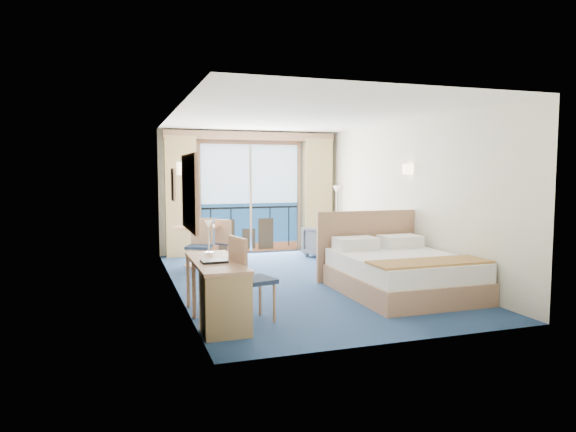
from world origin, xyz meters
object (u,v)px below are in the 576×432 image
object	(u,v)px
bed	(399,271)
table_chair_b	(200,242)
armchair	(324,241)
table_chair_a	(227,239)
round_table	(197,236)
nightstand	(387,256)
floor_lamp	(336,202)
desk	(223,296)
desk_chair	(247,274)

from	to	relation	value
bed	table_chair_b	distance (m)	3.64
armchair	table_chair_a	distance (m)	2.22
armchair	round_table	bearing A→B (deg)	-24.08
nightstand	floor_lamp	bearing A→B (deg)	87.25
armchair	table_chair_a	xyz separation A→B (m)	(-2.18, -0.39, 0.18)
armchair	table_chair_a	world-z (taller)	table_chair_a
floor_lamp	nightstand	bearing A→B (deg)	-92.75
floor_lamp	desk	world-z (taller)	floor_lamp
desk	floor_lamp	bearing A→B (deg)	54.30
bed	table_chair_a	xyz separation A→B (m)	(-2.00, 3.00, 0.18)
table_chair_a	armchair	bearing A→B (deg)	-120.03
floor_lamp	round_table	bearing A→B (deg)	-164.61
table_chair_b	desk_chair	bearing A→B (deg)	-63.57
floor_lamp	armchair	bearing A→B (deg)	-131.31
bed	desk	xyz separation A→B (m)	(-2.86, -0.99, 0.09)
bed	table_chair_b	size ratio (longest dim) A/B	2.27
desk	desk_chair	world-z (taller)	desk_chair
desk	table_chair_a	bearing A→B (deg)	77.84
armchair	desk_chair	xyz separation A→B (m)	(-2.70, -4.12, 0.26)
table_chair_b	desk	bearing A→B (deg)	-69.11
nightstand	desk	xyz separation A→B (m)	(-3.48, -2.46, 0.12)
desk_chair	table_chair_a	distance (m)	3.77
desk	round_table	size ratio (longest dim) A/B	1.83
table_chair_a	floor_lamp	bearing A→B (deg)	-109.64
nightstand	round_table	world-z (taller)	round_table
armchair	floor_lamp	size ratio (longest dim) A/B	0.48
table_chair_a	bed	bearing A→B (deg)	173.62
bed	desk	bearing A→B (deg)	-160.92
bed	round_table	size ratio (longest dim) A/B	2.53
table_chair_b	table_chair_a	bearing A→B (deg)	62.18
desk_chair	table_chair_a	bearing A→B (deg)	-20.63
desk_chair	bed	bearing A→B (deg)	-86.44
bed	nightstand	size ratio (longest dim) A/B	3.75
armchair	table_chair_b	world-z (taller)	table_chair_b
armchair	nightstand	bearing A→B (deg)	73.00
table_chair_a	table_chair_b	distance (m)	0.71
bed	table_chair_b	bearing A→B (deg)	134.83
nightstand	armchair	size ratio (longest dim) A/B	0.81
desk	table_chair_a	size ratio (longest dim) A/B	1.75
bed	desk	distance (m)	3.02
table_chair_b	round_table	bearing A→B (deg)	114.16
round_table	floor_lamp	bearing A→B (deg)	15.39
bed	table_chair_a	size ratio (longest dim) A/B	2.43
floor_lamp	round_table	size ratio (longest dim) A/B	1.72
nightstand	desk_chair	distance (m)	3.84
bed	table_chair_a	world-z (taller)	bed
armchair	table_chair_a	bearing A→B (deg)	-19.74
desk	armchair	bearing A→B (deg)	55.18
bed	desk_chair	xyz separation A→B (m)	(-2.52, -0.74, 0.26)
floor_lamp	round_table	distance (m)	3.46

